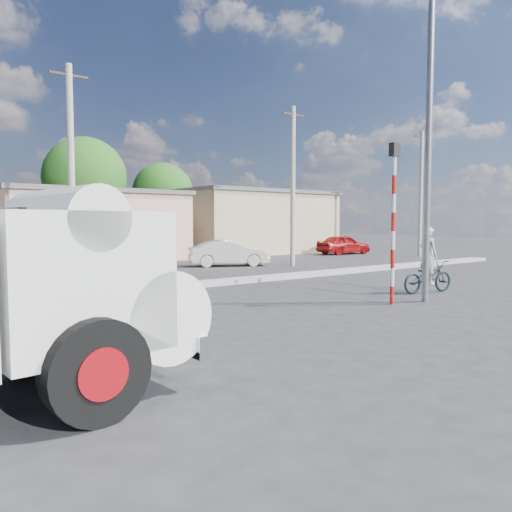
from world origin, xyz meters
TOP-DOWN VIEW (x-y plane):
  - ground_plane at (0.00, 0.00)m, footprint 120.00×120.00m
  - median at (0.00, 8.00)m, footprint 40.00×0.80m
  - bicycle at (5.91, 2.18)m, footprint 2.05×1.05m
  - cyclist at (5.91, 2.18)m, footprint 0.55×0.73m
  - car_cream at (6.35, 13.89)m, footprint 4.24×2.93m
  - car_red at (17.78, 16.51)m, footprint 4.07×1.98m
  - traffic_pole at (3.20, 1.50)m, footprint 0.28×0.18m
  - streetlight at (4.14, 1.20)m, footprint 2.34×0.22m
  - building_row at (1.10, 22.00)m, footprint 37.80×7.30m
  - utility_poles at (3.25, 12.00)m, footprint 35.40×0.24m

SIDE VIEW (x-z plane):
  - ground_plane at x=0.00m, z-range 0.00..0.00m
  - median at x=0.00m, z-range 0.00..0.16m
  - bicycle at x=5.91m, z-range 0.00..1.03m
  - car_cream at x=6.35m, z-range 0.00..1.32m
  - car_red at x=17.78m, z-range 0.00..1.34m
  - cyclist at x=5.91m, z-range 0.00..1.81m
  - building_row at x=1.10m, z-range -0.09..4.35m
  - traffic_pole at x=3.20m, z-range 0.41..4.77m
  - utility_poles at x=3.25m, z-range 0.07..8.07m
  - streetlight at x=4.14m, z-range 0.46..9.46m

